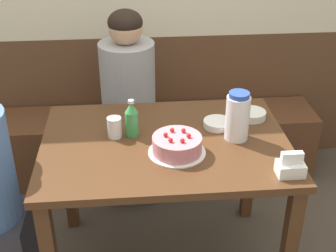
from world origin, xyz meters
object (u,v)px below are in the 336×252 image
object	(u,v)px
glass_water_tall	(115,127)
bowl_rice_small	(252,115)
birthday_cake	(177,145)
water_pitcher	(238,117)
soju_bottle	(132,119)
napkin_holder	(291,167)
bowl_soup_white	(217,124)
bench_seat	(155,145)
person_teal_shirt	(129,114)

from	to	relation	value
glass_water_tall	bowl_rice_small	bearing A→B (deg)	10.38
birthday_cake	bowl_rice_small	bearing A→B (deg)	35.55
birthday_cake	water_pitcher	distance (m)	0.31
soju_bottle	glass_water_tall	distance (m)	0.09
napkin_holder	glass_water_tall	world-z (taller)	napkin_holder
water_pitcher	glass_water_tall	xyz separation A→B (m)	(-0.55, 0.06, -0.06)
birthday_cake	glass_water_tall	distance (m)	0.32
birthday_cake	glass_water_tall	bearing A→B (deg)	148.66
birthday_cake	bowl_soup_white	bearing A→B (deg)	44.79
water_pitcher	bowl_rice_small	bearing A→B (deg)	57.32
soju_bottle	napkin_holder	world-z (taller)	soju_bottle
bowl_soup_white	water_pitcher	bearing A→B (deg)	-60.37
bowl_rice_small	glass_water_tall	distance (m)	0.69
water_pitcher	napkin_holder	bearing A→B (deg)	-62.99
birthday_cake	glass_water_tall	size ratio (longest dim) A/B	2.57
bowl_soup_white	birthday_cake	bearing A→B (deg)	-135.21
glass_water_tall	bench_seat	bearing A→B (deg)	73.47
water_pitcher	napkin_holder	xyz separation A→B (m)	(0.16, -0.30, -0.07)
birthday_cake	glass_water_tall	world-z (taller)	birthday_cake
birthday_cake	water_pitcher	world-z (taller)	water_pitcher
glass_water_tall	water_pitcher	bearing A→B (deg)	-6.54
soju_bottle	person_teal_shirt	size ratio (longest dim) A/B	0.15
water_pitcher	glass_water_tall	bearing A→B (deg)	173.46
bowl_soup_white	glass_water_tall	world-z (taller)	glass_water_tall
water_pitcher	bowl_rice_small	world-z (taller)	water_pitcher
birthday_cake	bowl_soup_white	size ratio (longest dim) A/B	1.86
water_pitcher	bowl_rice_small	distance (m)	0.24
bench_seat	person_teal_shirt	distance (m)	0.41
bowl_soup_white	bowl_rice_small	distance (m)	0.20
bench_seat	water_pitcher	bearing A→B (deg)	-68.60
napkin_holder	glass_water_tall	size ratio (longest dim) A/B	1.12
water_pitcher	soju_bottle	size ratio (longest dim) A/B	1.27
birthday_cake	water_pitcher	xyz separation A→B (m)	(0.28, 0.10, 0.07)
birthday_cake	bowl_soup_white	world-z (taller)	birthday_cake
napkin_holder	bowl_rice_small	size ratio (longest dim) A/B	0.80
glass_water_tall	birthday_cake	bearing A→B (deg)	-31.34
napkin_holder	person_teal_shirt	xyz separation A→B (m)	(-0.64, 0.97, -0.23)
soju_bottle	napkin_holder	size ratio (longest dim) A/B	1.64
bowl_rice_small	bowl_soup_white	bearing A→B (deg)	-158.81
bench_seat	birthday_cake	size ratio (longest dim) A/B	8.27
bowl_soup_white	glass_water_tall	distance (m)	0.49
birthday_cake	glass_water_tall	xyz separation A→B (m)	(-0.27, 0.16, 0.01)
water_pitcher	soju_bottle	xyz separation A→B (m)	(-0.47, 0.07, -0.03)
water_pitcher	bowl_soup_white	world-z (taller)	water_pitcher
water_pitcher	bench_seat	bearing A→B (deg)	111.40
bench_seat	water_pitcher	distance (m)	1.10
soju_bottle	person_teal_shirt	world-z (taller)	person_teal_shirt
birthday_cake	person_teal_shirt	bearing A→B (deg)	104.89
bench_seat	soju_bottle	distance (m)	0.99
bench_seat	glass_water_tall	xyz separation A→B (m)	(-0.23, -0.77, 0.58)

